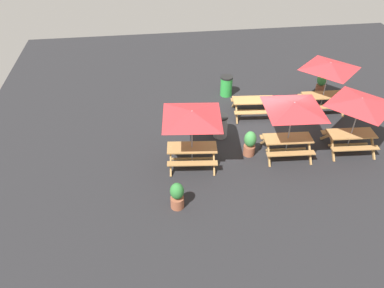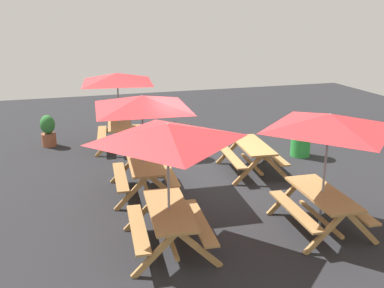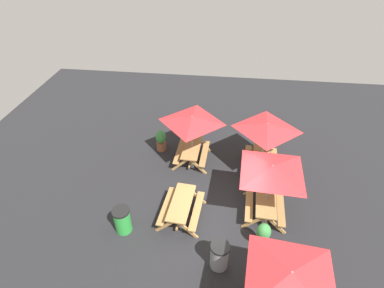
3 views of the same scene
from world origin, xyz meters
TOP-DOWN VIEW (x-y plane):
  - ground_plane at (0.00, 0.00)m, footprint 24.00×24.00m
  - picnic_table_0 at (-3.00, -1.43)m, footprint 2.09×2.09m
  - picnic_table_1 at (-2.84, 1.54)m, footprint 2.13×2.13m
  - picnic_table_2 at (3.30, 1.59)m, footprint 2.81×2.81m
  - picnic_table_3 at (0.19, -1.43)m, footprint 1.91×1.66m
  - picnic_table_4 at (-0.34, 1.51)m, footprint 2.82×2.82m
  - trash_bin_green at (0.98, -3.32)m, footprint 0.59×0.59m
  - trash_bin_gray at (1.93, -0.01)m, footprint 0.59×0.59m
  - potted_plant_0 at (4.07, 3.72)m, footprint 0.45×0.45m
  - potted_plant_1 at (-3.60, -2.94)m, footprint 0.47×0.47m
  - potted_plant_2 at (1.07, 1.34)m, footprint 0.46×0.46m

SIDE VIEW (x-z plane):
  - ground_plane at x=0.00m, z-range 0.00..0.00m
  - trash_bin_green at x=0.98m, z-range 0.00..0.98m
  - trash_bin_gray at x=1.93m, z-range 0.00..0.98m
  - potted_plant_0 at x=4.07m, z-range 0.00..0.99m
  - potted_plant_2 at x=1.07m, z-range 0.01..1.05m
  - potted_plant_1 at x=-3.60m, z-range 0.02..1.05m
  - picnic_table_3 at x=0.19m, z-range 0.16..0.97m
  - picnic_table_0 at x=-3.00m, z-range 0.82..3.16m
  - picnic_table_1 at x=-2.84m, z-range 0.82..3.16m
  - picnic_table_2 at x=3.30m, z-range 0.82..3.16m
  - picnic_table_4 at x=-0.34m, z-range 0.82..3.16m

